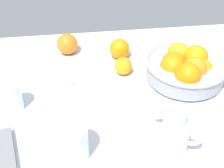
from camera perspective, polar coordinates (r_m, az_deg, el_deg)
ground_plane at (r=102.86cm, az=0.79°, el=-2.65°), size 115.54×88.81×3.00cm
fruit_bowl at (r=108.64cm, az=13.75°, el=3.06°), size 28.42×28.42×11.69cm
juice_pitcher at (r=82.32cm, az=11.23°, el=-9.87°), size 13.72×9.24×15.99cm
juice_glass at (r=99.22cm, az=-18.62°, el=-2.60°), size 6.75×6.75×9.33cm
second_glass at (r=81.18cm, az=-7.70°, el=-11.15°), size 9.10×9.10×10.88cm
loose_orange_0 at (r=109.58cm, az=2.14°, el=3.44°), size 6.55×6.55×6.55cm
loose_orange_1 at (r=122.11cm, az=-8.53°, el=7.54°), size 8.38×8.38×8.38cm
loose_orange_2 at (r=118.09cm, az=1.43°, el=6.72°), size 8.01×8.01×8.01cm
spoon at (r=105.16cm, az=-9.53°, el=-0.84°), size 13.65×11.72×1.00cm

